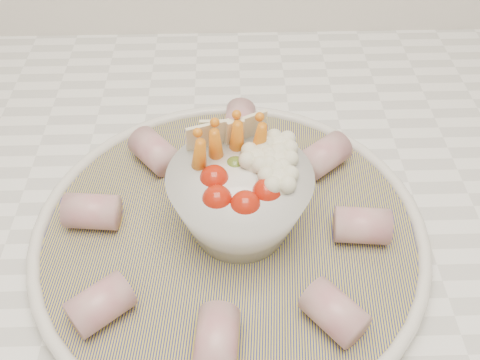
{
  "coord_description": "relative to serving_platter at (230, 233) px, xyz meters",
  "views": [
    {
      "loc": [
        -0.02,
        1.07,
        1.32
      ],
      "look_at": [
        -0.01,
        1.38,
        1.0
      ],
      "focal_mm": 40.0,
      "sensor_mm": 36.0,
      "label": 1
    }
  ],
  "objects": [
    {
      "name": "serving_platter",
      "position": [
        0.0,
        0.0,
        0.0
      ],
      "size": [
        0.39,
        0.39,
        0.02
      ],
      "color": "navy",
      "rests_on": "kitchen_counter"
    },
    {
      "name": "veggie_bowl",
      "position": [
        0.01,
        0.01,
        0.04
      ],
      "size": [
        0.13,
        0.13,
        0.1
      ],
      "color": "silver",
      "rests_on": "serving_platter"
    },
    {
      "name": "cured_meat_rolls",
      "position": [
        -0.0,
        0.0,
        0.02
      ],
      "size": [
        0.29,
        0.3,
        0.03
      ],
      "color": "#A64C5B",
      "rests_on": "serving_platter"
    }
  ]
}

